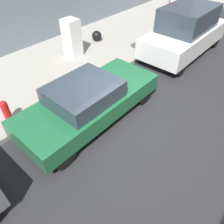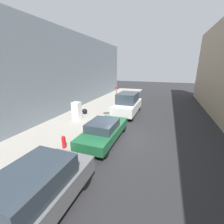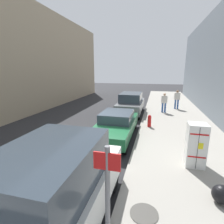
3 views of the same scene
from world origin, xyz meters
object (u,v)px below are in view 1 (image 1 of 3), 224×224
street_sign_post (168,9)px  parked_sedan_green (89,101)px  trash_bag (97,36)px  discarded_refrigerator (72,38)px  parked_van_white (185,32)px  fire_hydrant (6,111)px

street_sign_post → parked_sedan_green: 7.05m
street_sign_post → trash_bag: street_sign_post is taller
discarded_refrigerator → parked_van_white: 5.09m
trash_bag → parked_sedan_green: (3.84, -4.24, 0.32)m
discarded_refrigerator → fire_hydrant: bearing=-66.8°
discarded_refrigerator → street_sign_post: bearing=65.2°
fire_hydrant → trash_bag: (-2.14, 6.09, -0.14)m
discarded_refrigerator → trash_bag: 1.97m
fire_hydrant → parked_van_white: size_ratio=0.16×
fire_hydrant → parked_sedan_green: bearing=47.5°
parked_van_white → trash_bag: bearing=-154.6°
fire_hydrant → discarded_refrigerator: bearing=113.2°
trash_bag → parked_sedan_green: parked_sedan_green is taller
street_sign_post → trash_bag: bearing=-132.5°
trash_bag → parked_van_white: (3.84, 1.82, 0.67)m
trash_bag → discarded_refrigerator: bearing=-79.8°
discarded_refrigerator → trash_bag: (-0.33, 1.86, -0.56)m
discarded_refrigerator → trash_bag: size_ratio=3.24×
fire_hydrant → trash_bag: size_ratio=1.52×
fire_hydrant → parked_van_white: (1.70, 7.91, 0.53)m
parked_sedan_green → trash_bag: bearing=132.2°
discarded_refrigerator → fire_hydrant: size_ratio=2.13×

